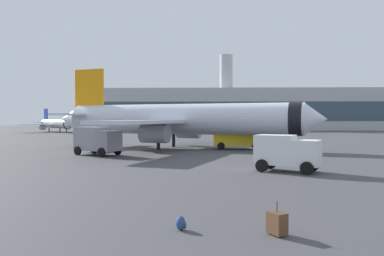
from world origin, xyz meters
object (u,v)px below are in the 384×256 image
(airplane_taxiing, at_px, (56,124))
(cargo_van, at_px, (287,151))
(airplane_at_gate, at_px, (179,119))
(safety_cone_far, at_px, (92,144))
(fuel_truck, at_px, (238,135))
(rolling_suitcase, at_px, (277,223))
(traveller_backpack, at_px, (181,223))
(safety_cone_near, at_px, (299,158))
(service_truck, at_px, (97,140))
(safety_cone_mid, at_px, (291,160))

(airplane_taxiing, xyz_separation_m, cargo_van, (47.07, -78.81, -0.86))
(airplane_at_gate, relative_size, safety_cone_far, 55.43)
(safety_cone_far, bearing_deg, airplane_at_gate, -12.75)
(airplane_taxiing, distance_m, fuel_truck, 73.86)
(rolling_suitcase, bearing_deg, cargo_van, 77.14)
(fuel_truck, xyz_separation_m, traveller_backpack, (-4.83, -35.15, -1.54))
(airplane_at_gate, bearing_deg, fuel_truck, -5.09)
(airplane_at_gate, bearing_deg, safety_cone_near, -54.18)
(airplane_taxiing, relative_size, service_truck, 3.62)
(service_truck, relative_size, fuel_truck, 0.86)
(airplane_taxiing, bearing_deg, fuel_truck, -52.16)
(airplane_taxiing, relative_size, fuel_truck, 3.12)
(safety_cone_near, relative_size, rolling_suitcase, 0.75)
(cargo_van, relative_size, safety_cone_far, 7.67)
(airplane_taxiing, bearing_deg, cargo_van, -59.15)
(airplane_taxiing, relative_size, safety_cone_near, 23.15)
(airplane_at_gate, bearing_deg, cargo_van, -66.89)
(service_truck, xyz_separation_m, safety_cone_near, (19.10, -6.40, -1.20))
(fuel_truck, bearing_deg, safety_cone_near, -75.10)
(airplane_at_gate, distance_m, rolling_suitcase, 36.82)
(fuel_truck, height_order, rolling_suitcase, fuel_truck)
(safety_cone_near, xyz_separation_m, safety_cone_far, (-23.15, 18.26, -0.10))
(fuel_truck, relative_size, safety_cone_near, 7.42)
(airplane_taxiing, height_order, safety_cone_mid, airplane_taxiing)
(fuel_truck, bearing_deg, service_truck, -150.63)
(service_truck, bearing_deg, airplane_at_gate, 49.35)
(fuel_truck, height_order, traveller_backpack, fuel_truck)
(fuel_truck, xyz_separation_m, rolling_suitcase, (-1.70, -35.61, -1.38))
(safety_cone_far, bearing_deg, cargo_van, -48.69)
(airplane_at_gate, height_order, safety_cone_near, airplane_at_gate)
(safety_cone_near, distance_m, traveller_backpack, 22.07)
(rolling_suitcase, bearing_deg, safety_cone_near, 74.68)
(airplane_taxiing, distance_m, rolling_suitcase, 103.58)
(airplane_taxiing, height_order, safety_cone_far, airplane_taxiing)
(service_truck, bearing_deg, traveller_backpack, -68.87)
(airplane_at_gate, distance_m, fuel_truck, 7.53)
(service_truck, relative_size, safety_cone_far, 8.35)
(safety_cone_mid, xyz_separation_m, rolling_suitcase, (-4.85, -20.18, 0.09))
(airplane_taxiing, height_order, safety_cone_near, airplane_taxiing)
(safety_cone_far, bearing_deg, fuel_truck, -9.89)
(airplane_taxiing, distance_m, traveller_backpack, 101.89)
(airplane_at_gate, height_order, rolling_suitcase, airplane_at_gate)
(fuel_truck, relative_size, traveller_backpack, 12.72)
(airplane_at_gate, height_order, traveller_backpack, airplane_at_gate)
(service_truck, height_order, traveller_backpack, service_truck)
(service_truck, bearing_deg, rolling_suitcase, -63.64)
(safety_cone_mid, relative_size, rolling_suitcase, 0.56)
(safety_cone_far, bearing_deg, safety_cone_mid, -40.04)
(service_truck, xyz_separation_m, fuel_truck, (15.13, 8.51, 0.16))
(safety_cone_near, distance_m, safety_cone_mid, 0.97)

